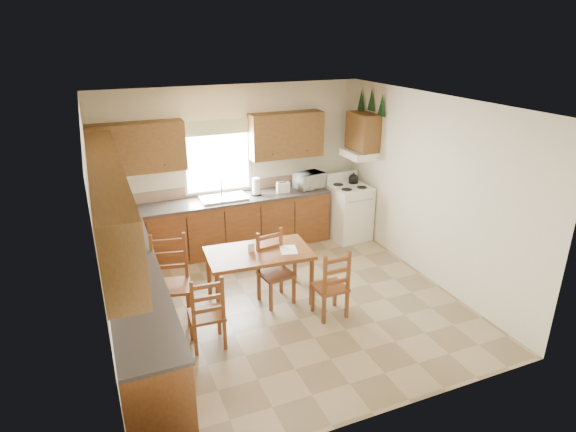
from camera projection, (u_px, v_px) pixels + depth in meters
name	position (u px, v px, depth m)	size (l,w,h in m)	color
floor	(286.00, 303.00, 6.62)	(4.50, 4.50, 0.00)	#978460
ceiling	(286.00, 103.00, 5.63)	(4.50, 4.50, 0.00)	brown
wall_left	(98.00, 239.00, 5.32)	(4.50, 4.50, 0.00)	beige
wall_right	(430.00, 190.00, 6.93)	(4.50, 4.50, 0.00)	beige
wall_back	(235.00, 167.00, 8.06)	(4.50, 4.50, 0.00)	beige
wall_front	(385.00, 295.00, 4.19)	(4.50, 4.50, 0.00)	beige
lower_cab_back	(221.00, 227.00, 8.00)	(3.75, 0.60, 0.88)	brown
lower_cab_left	(137.00, 310.00, 5.63)	(0.60, 3.60, 0.88)	brown
counter_back	(219.00, 201.00, 7.83)	(3.75, 0.63, 0.04)	#3C3532
counter_left	(133.00, 276.00, 5.46)	(0.63, 3.60, 0.04)	#3C3532
backsplash	(214.00, 189.00, 8.04)	(3.75, 0.01, 0.18)	#896D55
upper_cab_back_left	(137.00, 148.00, 7.18)	(1.41, 0.33, 0.75)	brown
upper_cab_back_right	(286.00, 135.00, 8.04)	(1.25, 0.33, 0.75)	brown
upper_cab_left	(109.00, 198.00, 5.06)	(0.33, 3.60, 0.75)	brown
upper_cab_stove	(363.00, 132.00, 8.09)	(0.33, 0.62, 0.62)	brown
range_hood	(359.00, 154.00, 8.21)	(0.44, 0.62, 0.12)	white
window_frame	(217.00, 158.00, 7.85)	(1.13, 0.02, 1.18)	white
window_pane	(217.00, 158.00, 7.85)	(1.05, 0.01, 1.10)	white
window_valance	(216.00, 127.00, 7.64)	(1.19, 0.01, 0.24)	#5A7E42
sink_basin	(224.00, 198.00, 7.84)	(0.75, 0.45, 0.04)	silver
pine_decal_a	(382.00, 105.00, 7.68)	(0.22, 0.22, 0.36)	black
pine_decal_b	(371.00, 100.00, 7.95)	(0.22, 0.22, 0.36)	black
pine_decal_c	(361.00, 100.00, 8.23)	(0.22, 0.22, 0.36)	black
stove	(349.00, 213.00, 8.53)	(0.64, 0.66, 0.94)	white
coffeemaker	(123.00, 202.00, 7.19)	(0.20, 0.24, 0.35)	white
paper_towel	(256.00, 187.00, 7.99)	(0.13, 0.13, 0.29)	white
toaster	(283.00, 187.00, 8.15)	(0.21, 0.13, 0.17)	white
microwave	(309.00, 180.00, 8.35)	(0.45, 0.33, 0.27)	white
dining_table	(259.00, 276.00, 6.55)	(1.39, 0.79, 0.74)	brown
chair_near_left	(206.00, 310.00, 5.58)	(0.40, 0.38, 0.95)	brown
chair_near_right	(330.00, 283.00, 6.18)	(0.39, 0.38, 0.94)	brown
chair_far_left	(170.00, 282.00, 6.03)	(0.47, 0.45, 1.12)	brown
chair_far_right	(276.00, 269.00, 6.47)	(0.42, 0.40, 0.99)	brown
table_paper	(289.00, 250.00, 6.46)	(0.22, 0.29, 0.00)	white
table_card	(251.00, 248.00, 6.38)	(0.09, 0.02, 0.12)	white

